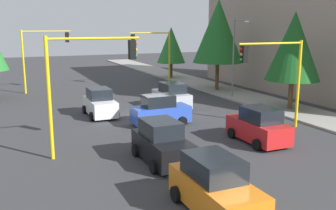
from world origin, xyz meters
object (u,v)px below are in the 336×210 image
at_px(traffic_signal_near_right, 86,72).
at_px(car_orange, 215,187).
at_px(car_black, 162,143).
at_px(traffic_signal_far_right, 42,49).
at_px(car_red, 259,126).
at_px(car_silver, 172,96).
at_px(tree_roadside_near, 294,46).
at_px(car_white, 100,103).
at_px(tree_roadside_mid, 218,31).
at_px(tree_roadside_far, 171,45).
at_px(traffic_signal_far_left, 154,47).
at_px(car_blue, 160,111).
at_px(traffic_signal_near_left, 276,67).
at_px(street_lamp_curbside, 236,49).

height_order(traffic_signal_near_right, car_orange, traffic_signal_near_right).
bearing_deg(car_black, traffic_signal_far_right, -172.48).
bearing_deg(car_orange, car_red, 133.78).
xyz_separation_m(car_red, car_silver, (-10.40, -0.60, 0.00)).
relative_size(tree_roadside_near, car_white, 1.90).
distance_m(car_black, car_orange, 5.39).
xyz_separation_m(tree_roadside_mid, car_silver, (5.35, -7.31, -4.92)).
bearing_deg(car_orange, tree_roadside_near, 131.10).
xyz_separation_m(tree_roadside_near, tree_roadside_far, (-20.00, -1.00, -0.79)).
height_order(traffic_signal_far_right, car_white, traffic_signal_far_right).
bearing_deg(traffic_signal_far_left, tree_roadside_far, 136.52).
relative_size(traffic_signal_far_left, car_red, 1.49).
distance_m(tree_roadside_near, car_blue, 11.41).
distance_m(tree_roadside_near, car_white, 14.82).
relative_size(traffic_signal_near_left, street_lamp_curbside, 0.78).
relative_size(tree_roadside_mid, car_white, 2.28).
distance_m(traffic_signal_far_right, car_blue, 17.25).
bearing_deg(traffic_signal_near_right, car_silver, 135.79).
bearing_deg(car_silver, tree_roadside_far, 156.06).
height_order(traffic_signal_far_left, tree_roadside_near, tree_roadside_near).
bearing_deg(street_lamp_curbside, tree_roadside_near, 13.05).
distance_m(car_white, car_orange, 15.87).
relative_size(traffic_signal_near_left, car_red, 1.42).
distance_m(traffic_signal_far_left, car_silver, 12.16).
relative_size(traffic_signal_near_left, car_silver, 1.35).
bearing_deg(street_lamp_curbside, tree_roadside_mid, 169.67).
height_order(traffic_signal_near_left, car_black, traffic_signal_near_left).
bearing_deg(car_white, car_red, 33.54).
height_order(street_lamp_curbside, tree_roadside_near, tree_roadside_near).
relative_size(traffic_signal_far_left, car_silver, 1.42).
distance_m(car_white, car_black, 10.50).
xyz_separation_m(traffic_signal_far_right, car_silver, (11.35, 8.43, -3.31)).
height_order(tree_roadside_near, car_blue, tree_roadside_near).
distance_m(traffic_signal_near_left, car_blue, 7.70).
height_order(tree_roadside_near, tree_roadside_far, tree_roadside_near).
bearing_deg(tree_roadside_mid, traffic_signal_far_right, -110.86).
bearing_deg(car_silver, car_blue, -31.81).
height_order(traffic_signal_far_left, tree_roadside_mid, tree_roadside_mid).
bearing_deg(tree_roadside_mid, traffic_signal_near_right, -48.33).
relative_size(car_blue, car_white, 0.96).
xyz_separation_m(traffic_signal_near_right, tree_roadside_mid, (-14.00, 15.73, 1.66)).
bearing_deg(traffic_signal_near_left, street_lamp_curbside, 159.80).
distance_m(car_silver, car_orange, 17.45).
distance_m(traffic_signal_far_left, car_white, 15.24).
distance_m(street_lamp_curbside, car_white, 12.97).
distance_m(car_blue, car_white, 5.04).
distance_m(car_white, car_red, 11.75).
xyz_separation_m(traffic_signal_far_right, car_black, (22.44, 2.96, -3.31)).
xyz_separation_m(traffic_signal_far_left, car_black, (22.44, -8.49, -3.16)).
height_order(tree_roadside_far, car_silver, tree_roadside_far).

